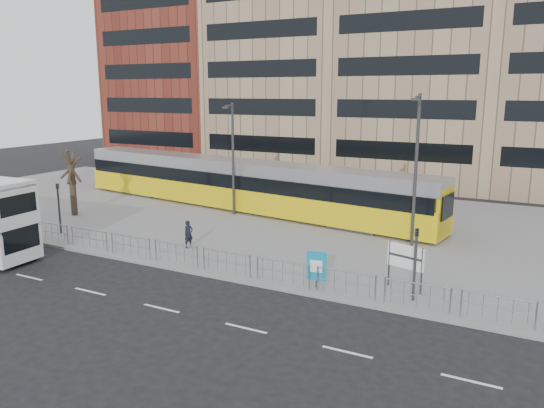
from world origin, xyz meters
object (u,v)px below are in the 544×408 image
at_px(lamp_post_east, 416,167).
at_px(traffic_light_west, 59,202).
at_px(pedestrian, 189,234).
at_px(lamp_post_west, 233,154).
at_px(traffic_light_east, 416,255).
at_px(tram, 239,184).
at_px(station_sign, 405,259).
at_px(bare_tree, 69,148).
at_px(ad_panel, 316,267).

bearing_deg(lamp_post_east, traffic_light_west, -161.76).
relative_size(pedestrian, lamp_post_west, 0.20).
bearing_deg(lamp_post_east, traffic_light_east, -76.21).
bearing_deg(traffic_light_east, lamp_post_west, 121.37).
xyz_separation_m(pedestrian, traffic_light_east, (12.87, -1.87, 1.20)).
distance_m(tram, pedestrian, 10.45).
xyz_separation_m(station_sign, bare_tree, (-24.16, 3.56, 3.35)).
height_order(pedestrian, traffic_light_west, traffic_light_west).
xyz_separation_m(ad_panel, bare_tree, (-20.64, 5.14, 3.79)).
relative_size(tram, lamp_post_west, 3.95).
relative_size(ad_panel, traffic_light_west, 0.54).
bearing_deg(traffic_light_east, traffic_light_west, 153.17).
bearing_deg(tram, station_sign, -28.02).
relative_size(station_sign, pedestrian, 1.31).
relative_size(traffic_light_west, bare_tree, 0.47).
relative_size(tram, pedestrian, 19.85).
xyz_separation_m(tram, traffic_light_west, (-6.08, -11.19, 0.17)).
distance_m(traffic_light_east, lamp_post_west, 18.13).
bearing_deg(lamp_post_west, station_sign, -31.89).
relative_size(lamp_post_west, lamp_post_east, 0.92).
height_order(traffic_light_east, bare_tree, bare_tree).
distance_m(tram, station_sign, 18.48).
bearing_deg(bare_tree, traffic_light_east, -10.56).
xyz_separation_m(station_sign, lamp_post_west, (-14.32, 8.91, 2.85)).
height_order(station_sign, lamp_post_east, lamp_post_east).
height_order(tram, station_sign, tram).
xyz_separation_m(pedestrian, lamp_post_west, (-2.09, 8.10, 3.49)).
relative_size(tram, ad_panel, 18.50).
distance_m(station_sign, pedestrian, 12.27).
xyz_separation_m(pedestrian, lamp_post_east, (11.09, 5.40, 3.83)).
bearing_deg(pedestrian, bare_tree, 94.95).
height_order(traffic_light_east, lamp_post_east, lamp_post_east).
bearing_deg(tram, traffic_light_east, -29.44).
distance_m(tram, lamp_post_east, 14.84).
relative_size(station_sign, traffic_light_west, 0.66).
xyz_separation_m(ad_panel, pedestrian, (-8.71, 2.39, -0.20)).
bearing_deg(lamp_post_east, bare_tree, -173.43).
relative_size(tram, lamp_post_east, 3.63).
relative_size(station_sign, ad_panel, 1.22).
xyz_separation_m(traffic_light_east, lamp_post_west, (-14.96, 9.97, 2.29)).
distance_m(traffic_light_east, lamp_post_east, 7.94).
bearing_deg(lamp_post_west, traffic_light_east, -33.69).
height_order(tram, traffic_light_east, tram).
bearing_deg(station_sign, ad_panel, -139.98).
relative_size(lamp_post_west, bare_tree, 1.17).
height_order(lamp_post_west, lamp_post_east, lamp_post_east).
distance_m(ad_panel, traffic_light_east, 4.32).
distance_m(ad_panel, pedestrian, 9.03).
bearing_deg(tram, traffic_light_west, -110.63).
height_order(pedestrian, lamp_post_west, lamp_post_west).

